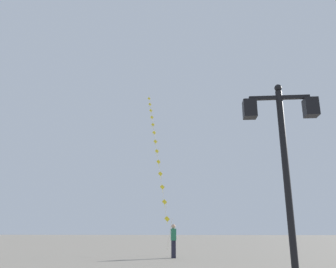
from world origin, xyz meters
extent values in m
plane|color=gray|center=(0.00, 20.00, 0.00)|extent=(160.00, 160.00, 0.00)
cylinder|color=black|center=(2.35, 6.06, 2.18)|extent=(0.14, 0.14, 4.36)
sphere|color=black|center=(2.35, 6.06, 4.44)|extent=(0.16, 0.16, 0.16)
cube|color=black|center=(2.35, 6.06, 4.21)|extent=(1.30, 0.08, 0.08)
cube|color=black|center=(1.70, 6.06, 3.96)|extent=(0.28, 0.28, 0.40)
cube|color=beige|center=(1.70, 6.06, 3.96)|extent=(0.19, 0.19, 0.30)
cube|color=black|center=(3.00, 6.06, 3.96)|extent=(0.28, 0.28, 0.40)
cube|color=beige|center=(3.00, 6.06, 3.96)|extent=(0.19, 0.19, 0.30)
cylinder|color=brown|center=(-0.90, 18.56, 0.09)|extent=(0.06, 0.06, 0.18)
cylinder|color=silver|center=(-1.12, 19.51, 1.13)|extent=(0.47, 1.91, 1.90)
cylinder|color=silver|center=(-1.47, 21.02, 2.63)|extent=(0.29, 1.14, 1.13)
cylinder|color=silver|center=(-1.74, 22.14, 3.75)|extent=(0.29, 1.14, 1.13)
cylinder|color=silver|center=(-2.00, 23.26, 4.87)|extent=(0.29, 1.14, 1.13)
cylinder|color=silver|center=(-2.27, 24.38, 5.99)|extent=(0.29, 1.14, 1.13)
cylinder|color=silver|center=(-2.53, 25.51, 7.11)|extent=(0.29, 1.14, 1.13)
cylinder|color=silver|center=(-2.80, 26.63, 8.23)|extent=(0.29, 1.14, 1.13)
cylinder|color=silver|center=(-3.06, 27.75, 9.35)|extent=(0.29, 1.14, 1.13)
cylinder|color=silver|center=(-3.33, 28.87, 10.47)|extent=(0.29, 1.14, 1.13)
cylinder|color=silver|center=(-3.59, 30.00, 11.59)|extent=(0.29, 1.14, 1.13)
cylinder|color=silver|center=(-3.86, 31.12, 12.71)|extent=(0.29, 1.14, 1.13)
cylinder|color=silver|center=(-4.12, 32.24, 13.83)|extent=(0.29, 1.14, 1.13)
cylinder|color=silver|center=(-4.39, 33.36, 14.95)|extent=(0.29, 1.14, 1.13)
cube|color=yellow|center=(-1.34, 20.46, 2.07)|extent=(0.34, 0.10, 0.35)
cylinder|color=yellow|center=(-1.34, 20.46, 1.84)|extent=(0.03, 0.05, 0.18)
cube|color=yellow|center=(-1.61, 21.58, 3.19)|extent=(0.34, 0.10, 0.35)
cylinder|color=yellow|center=(-1.61, 21.58, 2.92)|extent=(0.02, 0.03, 0.27)
cube|color=yellow|center=(-1.87, 22.70, 4.31)|extent=(0.34, 0.09, 0.35)
cylinder|color=yellow|center=(-1.87, 22.70, 4.04)|extent=(0.03, 0.06, 0.26)
cube|color=yellow|center=(-2.14, 23.82, 5.43)|extent=(0.35, 0.06, 0.35)
cylinder|color=yellow|center=(-2.14, 23.82, 5.16)|extent=(0.02, 0.05, 0.27)
cube|color=yellow|center=(-2.40, 24.95, 6.55)|extent=(0.34, 0.12, 0.35)
cylinder|color=yellow|center=(-2.40, 24.95, 6.28)|extent=(0.02, 0.02, 0.26)
cube|color=yellow|center=(-2.67, 26.07, 7.67)|extent=(0.35, 0.08, 0.35)
cylinder|color=yellow|center=(-2.67, 26.07, 7.41)|extent=(0.02, 0.04, 0.25)
cube|color=yellow|center=(-2.93, 27.19, 8.79)|extent=(0.35, 0.06, 0.35)
cylinder|color=yellow|center=(-2.93, 27.19, 8.56)|extent=(0.02, 0.03, 0.19)
cube|color=yellow|center=(-3.19, 28.31, 9.91)|extent=(0.34, 0.09, 0.35)
cylinder|color=yellow|center=(-3.19, 28.31, 9.67)|extent=(0.03, 0.05, 0.20)
cube|color=yellow|center=(-3.46, 29.43, 11.03)|extent=(0.35, 0.01, 0.35)
cylinder|color=yellow|center=(-3.46, 29.43, 10.77)|extent=(0.02, 0.03, 0.25)
cube|color=yellow|center=(-3.72, 30.56, 12.15)|extent=(0.34, 0.10, 0.35)
cylinder|color=yellow|center=(-3.72, 30.56, 11.93)|extent=(0.03, 0.04, 0.18)
cube|color=yellow|center=(-3.99, 31.68, 13.27)|extent=(0.33, 0.13, 0.35)
cylinder|color=yellow|center=(-3.99, 31.68, 13.01)|extent=(0.03, 0.04, 0.25)
cube|color=yellow|center=(-4.25, 32.80, 14.39)|extent=(0.33, 0.14, 0.35)
cylinder|color=yellow|center=(-4.25, 32.80, 14.17)|extent=(0.03, 0.04, 0.17)
cube|color=yellow|center=(-4.52, 33.92, 15.51)|extent=(0.34, 0.10, 0.35)
cylinder|color=yellow|center=(-4.52, 33.92, 15.27)|extent=(0.03, 0.04, 0.21)
cube|color=#1E1E2D|center=(-0.76, 17.65, 0.45)|extent=(0.26, 0.34, 0.90)
cube|color=#26724C|center=(-0.76, 17.65, 1.18)|extent=(0.32, 0.42, 0.60)
sphere|color=tan|center=(-0.76, 17.65, 1.60)|extent=(0.22, 0.22, 0.22)
cylinder|color=#26724C|center=(-0.81, 17.87, 1.35)|extent=(0.17, 0.40, 0.50)
camera|label=1|loc=(0.49, -1.05, 1.42)|focal=36.27mm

